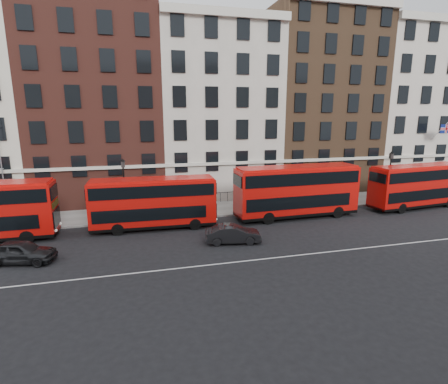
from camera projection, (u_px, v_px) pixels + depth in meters
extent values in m
plane|color=black|center=(274.00, 246.00, 25.06)|extent=(120.00, 120.00, 0.00)
cube|color=gray|center=(233.00, 207.00, 34.95)|extent=(80.00, 5.00, 0.15)
cube|color=gray|center=(241.00, 214.00, 32.59)|extent=(80.00, 0.30, 0.16)
cube|color=white|center=(285.00, 257.00, 23.17)|extent=(70.00, 0.12, 0.01)
cube|color=brown|center=(97.00, 96.00, 36.46)|extent=(12.80, 10.00, 22.00)
cube|color=#ABA597|center=(216.00, 111.00, 39.93)|extent=(12.80, 10.00, 19.00)
cube|color=beige|center=(228.00, 12.00, 32.94)|extent=(12.80, 0.50, 0.80)
cube|color=brown|center=(317.00, 103.00, 42.83)|extent=(12.80, 10.00, 21.00)
cube|color=#C0B5A6|center=(404.00, 107.00, 46.07)|extent=(12.80, 10.00, 20.00)
cube|color=black|center=(57.00, 217.00, 26.68)|extent=(0.09, 2.20, 1.30)
cube|color=black|center=(55.00, 203.00, 26.44)|extent=(0.08, 1.90, 0.42)
cylinder|color=black|center=(27.00, 237.00, 25.40)|extent=(1.00, 0.28, 1.00)
cylinder|color=black|center=(35.00, 227.00, 27.51)|extent=(1.00, 0.28, 1.00)
cube|color=red|center=(154.00, 203.00, 28.33)|extent=(10.01, 2.70, 3.74)
cube|color=black|center=(155.00, 223.00, 28.72)|extent=(10.01, 2.74, 0.23)
cube|color=black|center=(150.00, 210.00, 28.41)|extent=(8.88, 2.74, 0.99)
cube|color=black|center=(153.00, 189.00, 28.07)|extent=(9.63, 2.76, 0.95)
cube|color=red|center=(152.00, 179.00, 27.90)|extent=(9.72, 2.50, 0.17)
cube|color=black|center=(214.00, 208.00, 29.55)|extent=(0.15, 2.08, 1.23)
cube|color=black|center=(214.00, 196.00, 29.33)|extent=(0.14, 1.80, 0.40)
cylinder|color=black|center=(195.00, 224.00, 28.39)|extent=(0.95, 0.30, 0.95)
cylinder|color=black|center=(192.00, 217.00, 30.41)|extent=(0.95, 0.30, 0.95)
cylinder|color=black|center=(118.00, 230.00, 27.10)|extent=(0.95, 0.30, 0.95)
cylinder|color=black|center=(120.00, 221.00, 29.12)|extent=(0.95, 0.30, 0.95)
cube|color=red|center=(297.00, 191.00, 31.36)|extent=(11.20, 2.92, 4.19)
cube|color=black|center=(296.00, 212.00, 31.80)|extent=(11.20, 2.96, 0.25)
cube|color=black|center=(293.00, 199.00, 31.44)|extent=(9.93, 2.97, 1.11)
cube|color=black|center=(297.00, 177.00, 31.07)|extent=(10.78, 2.99, 1.06)
cube|color=red|center=(298.00, 167.00, 30.88)|extent=(10.88, 2.70, 0.19)
cube|color=black|center=(350.00, 196.00, 33.05)|extent=(0.14, 2.34, 1.38)
cube|color=black|center=(351.00, 184.00, 32.79)|extent=(0.13, 2.02, 0.45)
cylinder|color=black|center=(338.00, 212.00, 31.65)|extent=(1.07, 0.32, 1.06)
cylinder|color=black|center=(324.00, 205.00, 33.87)|extent=(1.07, 0.32, 1.06)
cylinder|color=black|center=(268.00, 218.00, 29.83)|extent=(1.07, 0.32, 1.06)
cylinder|color=black|center=(258.00, 211.00, 32.06)|extent=(1.07, 0.32, 1.06)
cube|color=red|center=(417.00, 186.00, 34.61)|extent=(10.42, 3.46, 3.85)
cube|color=black|center=(415.00, 203.00, 35.01)|extent=(10.43, 3.49, 0.23)
cube|color=black|center=(414.00, 192.00, 34.65)|extent=(9.27, 3.42, 1.02)
cube|color=black|center=(419.00, 174.00, 34.34)|extent=(10.04, 3.49, 0.97)
cube|color=red|center=(420.00, 166.00, 34.17)|extent=(10.11, 3.23, 0.18)
cylinder|color=black|center=(430.00, 198.00, 37.12)|extent=(1.00, 0.37, 0.97)
cylinder|color=black|center=(402.00, 208.00, 33.02)|extent=(1.00, 0.37, 0.97)
cylinder|color=black|center=(384.00, 203.00, 35.01)|extent=(1.00, 0.37, 0.97)
imported|color=#242527|center=(21.00, 252.00, 22.13)|extent=(4.56, 2.67, 1.46)
imported|color=black|center=(233.00, 234.00, 25.52)|extent=(4.23, 2.05, 1.34)
cylinder|color=black|center=(125.00, 193.00, 30.69)|extent=(0.14, 0.14, 4.60)
cylinder|color=black|center=(126.00, 215.00, 31.14)|extent=(0.32, 0.32, 0.60)
cube|color=#262626|center=(123.00, 164.00, 30.12)|extent=(0.32, 0.32, 0.55)
cone|color=black|center=(123.00, 160.00, 30.04)|extent=(0.44, 0.44, 0.25)
cylinder|color=black|center=(389.00, 180.00, 36.35)|extent=(0.14, 0.14, 4.60)
cylinder|color=black|center=(387.00, 199.00, 36.80)|extent=(0.32, 0.32, 0.60)
cube|color=#262626|center=(391.00, 156.00, 35.78)|extent=(0.32, 0.32, 0.55)
cone|color=black|center=(392.00, 152.00, 35.71)|extent=(0.44, 0.44, 0.25)
cylinder|color=black|center=(437.00, 186.00, 38.11)|extent=(0.12, 0.12, 2.60)
cube|color=black|center=(440.00, 172.00, 37.61)|extent=(0.25, 0.30, 0.75)
sphere|color=red|center=(442.00, 170.00, 37.40)|extent=(0.14, 0.14, 0.14)
sphere|color=#0C9919|center=(441.00, 175.00, 37.50)|extent=(0.14, 0.14, 0.14)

